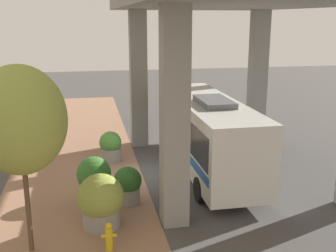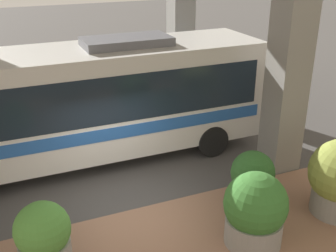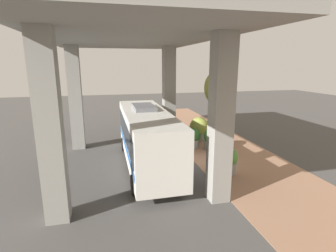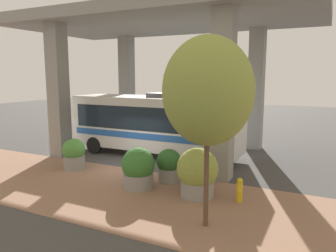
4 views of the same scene
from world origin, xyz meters
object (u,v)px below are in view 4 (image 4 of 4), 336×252
(planter_middle, at_px, (138,169))
(planter_back, at_px, (197,173))
(fire_hydrant, at_px, (239,190))
(street_tree_near, at_px, (208,91))
(planter_front, at_px, (169,165))
(bus, at_px, (155,122))
(planter_extra, at_px, (74,154))

(planter_middle, height_order, planter_back, planter_back)
(planter_middle, bearing_deg, planter_back, -86.32)
(fire_hydrant, xyz_separation_m, street_tree_near, (-2.39, 0.45, 3.72))
(planter_back, height_order, street_tree_near, street_tree_near)
(planter_front, height_order, planter_middle, planter_middle)
(bus, distance_m, street_tree_near, 9.58)
(planter_back, bearing_deg, planter_middle, 93.68)
(planter_front, bearing_deg, street_tree_near, -138.75)
(bus, relative_size, planter_back, 5.22)
(fire_hydrant, relative_size, street_tree_near, 0.16)
(fire_hydrant, height_order, street_tree_near, street_tree_near)
(planter_back, relative_size, street_tree_near, 0.33)
(bus, bearing_deg, planter_extra, 152.78)
(planter_extra, xyz_separation_m, street_tree_near, (-2.97, -8.00, 3.42))
(planter_extra, distance_m, street_tree_near, 9.20)
(planter_extra, relative_size, street_tree_near, 0.27)
(fire_hydrant, distance_m, planter_extra, 8.48)
(fire_hydrant, relative_size, planter_middle, 0.55)
(fire_hydrant, distance_m, planter_back, 1.68)
(planter_back, height_order, planter_extra, planter_back)
(planter_back, bearing_deg, fire_hydrant, -83.88)
(bus, bearing_deg, planter_back, -137.88)
(planter_front, bearing_deg, bus, 35.45)
(planter_middle, relative_size, planter_back, 0.89)
(planter_front, height_order, planter_extra, planter_extra)
(fire_hydrant, bearing_deg, street_tree_near, 169.34)
(planter_middle, bearing_deg, bus, 21.40)
(planter_front, xyz_separation_m, planter_back, (-1.11, -1.77, 0.20))
(street_tree_near, bearing_deg, planter_back, 27.34)
(planter_middle, bearing_deg, planter_extra, 77.98)
(bus, xyz_separation_m, planter_back, (-5.10, -4.62, -1.03))
(bus, bearing_deg, planter_middle, -158.60)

